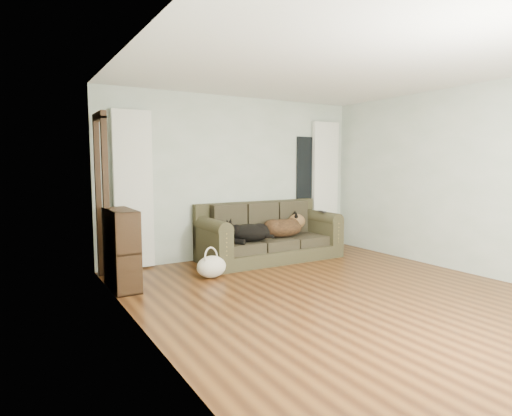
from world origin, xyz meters
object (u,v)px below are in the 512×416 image
dog_black_lab (247,233)px  bookshelf (121,248)px  sofa (270,231)px  tote_bag (211,266)px  dog_shepherd (284,228)px

dog_black_lab → bookshelf: bookshelf is taller
sofa → dog_black_lab: bearing=-168.0°
bookshelf → tote_bag: bearing=-1.4°
sofa → bookshelf: size_ratio=2.31×
dog_black_lab → bookshelf: bearing=-142.1°
tote_bag → bookshelf: size_ratio=0.42×
sofa → tote_bag: 1.42m
dog_black_lab → bookshelf: 1.96m
sofa → dog_shepherd: bearing=-2.9°
sofa → dog_shepherd: 0.25m
sofa → tote_bag: (-1.28, -0.54, -0.29)m
tote_bag → dog_black_lab: bearing=29.2°
sofa → tote_bag: bearing=-156.9°
sofa → tote_bag: size_ratio=5.52×
dog_black_lab → tote_bag: size_ratio=1.58×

